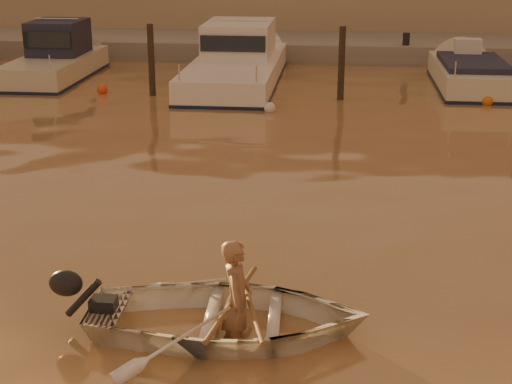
# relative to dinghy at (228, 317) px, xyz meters

# --- Properties ---
(ground_plane) EXTENTS (160.00, 160.00, 0.00)m
(ground_plane) POSITION_rel_dinghy_xyz_m (1.43, -0.44, -0.22)
(ground_plane) COLOR olive
(ground_plane) RESTS_ON ground
(dinghy) EXTENTS (3.38, 2.47, 0.68)m
(dinghy) POSITION_rel_dinghy_xyz_m (0.00, 0.00, 0.00)
(dinghy) COLOR white
(dinghy) RESTS_ON ground_plane
(person) EXTENTS (0.37, 0.55, 1.48)m
(person) POSITION_rel_dinghy_xyz_m (0.10, 0.00, 0.22)
(person) COLOR #906648
(person) RESTS_ON dinghy
(outboard_motor) EXTENTS (0.91, 0.43, 0.70)m
(outboard_motor) POSITION_rel_dinghy_xyz_m (-1.50, -0.06, 0.06)
(outboard_motor) COLOR black
(outboard_motor) RESTS_ON dinghy
(oar_port) EXTENTS (0.57, 2.05, 0.13)m
(oar_port) POSITION_rel_dinghy_xyz_m (0.25, 0.01, 0.20)
(oar_port) COLOR brown
(oar_port) RESTS_ON dinghy
(oar_starboard) EXTENTS (0.35, 2.09, 0.13)m
(oar_starboard) POSITION_rel_dinghy_xyz_m (0.05, 0.00, 0.20)
(oar_starboard) COLOR brown
(oar_starboard) RESTS_ON dinghy
(moored_boat_1) EXTENTS (1.94, 5.89, 1.75)m
(moored_boat_1) POSITION_rel_dinghy_xyz_m (-7.71, 15.56, 0.40)
(moored_boat_1) COLOR beige
(moored_boat_1) RESTS_ON ground_plane
(moored_boat_2) EXTENTS (2.54, 8.42, 1.75)m
(moored_boat_2) POSITION_rel_dinghy_xyz_m (-1.97, 15.56, 0.40)
(moored_boat_2) COLOR white
(moored_boat_2) RESTS_ON ground_plane
(moored_boat_3) EXTENTS (1.99, 5.78, 0.95)m
(moored_boat_3) POSITION_rel_dinghy_xyz_m (5.06, 15.56, 0.00)
(moored_boat_3) COLOR beige
(moored_boat_3) RESTS_ON ground_plane
(piling_1) EXTENTS (0.18, 0.18, 2.20)m
(piling_1) POSITION_rel_dinghy_xyz_m (-4.07, 13.36, 0.68)
(piling_1) COLOR #2D2319
(piling_1) RESTS_ON ground_plane
(piling_2) EXTENTS (0.18, 0.18, 2.20)m
(piling_2) POSITION_rel_dinghy_xyz_m (1.23, 13.36, 0.68)
(piling_2) COLOR #2D2319
(piling_2) RESTS_ON ground_plane
(fender_b) EXTENTS (0.30, 0.30, 0.30)m
(fender_b) POSITION_rel_dinghy_xyz_m (-5.59, 13.54, -0.12)
(fender_b) COLOR #E1421A
(fender_b) RESTS_ON ground_plane
(fender_c) EXTENTS (0.30, 0.30, 0.30)m
(fender_c) POSITION_rel_dinghy_xyz_m (-0.58, 11.66, -0.12)
(fender_c) COLOR silver
(fender_c) RESTS_ON ground_plane
(fender_d) EXTENTS (0.30, 0.30, 0.30)m
(fender_d) POSITION_rel_dinghy_xyz_m (5.16, 13.10, -0.12)
(fender_d) COLOR #CD6418
(fender_d) RESTS_ON ground_plane
(quay) EXTENTS (52.00, 4.00, 1.00)m
(quay) POSITION_rel_dinghy_xyz_m (1.43, 21.06, -0.07)
(quay) COLOR gray
(quay) RESTS_ON ground_plane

